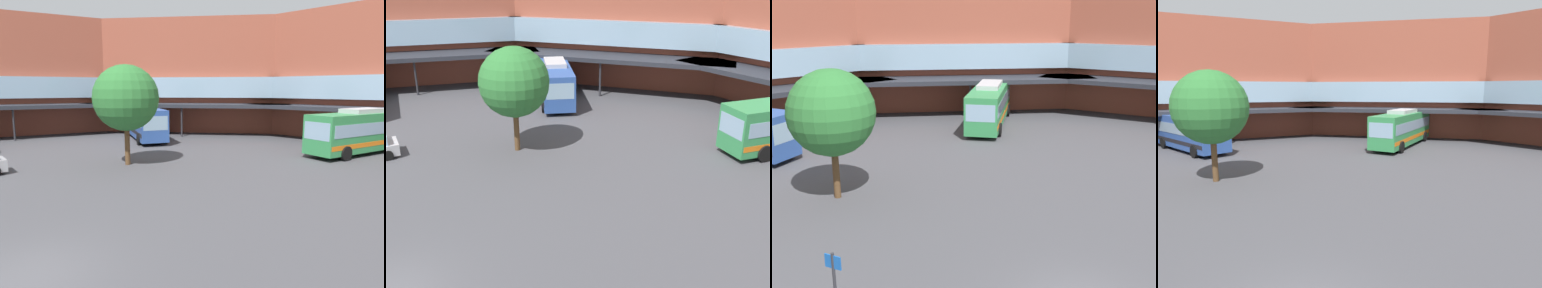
% 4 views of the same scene
% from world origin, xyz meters
% --- Properties ---
extents(station_building, '(78.51, 50.70, 13.56)m').
position_xyz_m(station_building, '(0.00, 19.22, 6.54)').
color(station_building, '#9E4C38').
rests_on(station_building, ground).
extents(bus_2, '(8.45, 10.77, 3.71)m').
position_xyz_m(bus_2, '(9.23, 24.99, 1.88)').
color(bus_2, '#338C4C').
rests_on(bus_2, ground).
extents(bus_3, '(8.73, 9.07, 3.67)m').
position_xyz_m(bus_3, '(-11.19, 24.17, 1.86)').
color(bus_3, '#2D519E').
rests_on(bus_3, ground).
extents(plaza_tree, '(4.56, 4.56, 6.96)m').
position_xyz_m(plaza_tree, '(-5.89, 13.40, 4.67)').
color(plaza_tree, brown).
rests_on(plaza_tree, ground).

